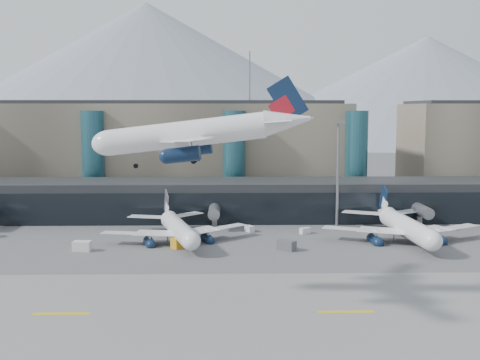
# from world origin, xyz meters

# --- Properties ---
(ground) EXTENTS (900.00, 900.00, 0.00)m
(ground) POSITION_xyz_m (0.00, 0.00, 0.00)
(ground) COLOR #515154
(ground) RESTS_ON ground
(runway_strip) EXTENTS (400.00, 40.00, 0.04)m
(runway_strip) POSITION_xyz_m (0.00, -15.00, 0.02)
(runway_strip) COLOR slate
(runway_strip) RESTS_ON ground
(runway_markings) EXTENTS (128.00, 1.00, 0.02)m
(runway_markings) POSITION_xyz_m (-0.00, -15.00, 0.05)
(runway_markings) COLOR gold
(runway_markings) RESTS_ON ground
(concourse) EXTENTS (170.00, 27.00, 10.00)m
(concourse) POSITION_xyz_m (-0.02, 57.73, 4.97)
(concourse) COLOR black
(concourse) RESTS_ON ground
(terminal_main) EXTENTS (130.00, 30.00, 31.00)m
(terminal_main) POSITION_xyz_m (-25.00, 90.00, 15.44)
(terminal_main) COLOR gray
(terminal_main) RESTS_ON ground
(teal_towers) EXTENTS (116.40, 19.40, 46.00)m
(teal_towers) POSITION_xyz_m (-14.99, 74.01, 14.01)
(teal_towers) COLOR #235663
(teal_towers) RESTS_ON ground
(mountain_ridge) EXTENTS (910.00, 400.00, 110.00)m
(mountain_ridge) POSITION_xyz_m (15.97, 380.00, 45.74)
(mountain_ridge) COLOR gray
(mountain_ridge) RESTS_ON ground
(lightmast_mid) EXTENTS (3.00, 1.20, 25.60)m
(lightmast_mid) POSITION_xyz_m (30.00, 48.00, 14.42)
(lightmast_mid) COLOR slate
(lightmast_mid) RESTS_ON ground
(hero_jet) EXTENTS (32.78, 33.08, 10.70)m
(hero_jet) POSITION_xyz_m (0.55, -10.65, 26.19)
(hero_jet) COLOR white
(hero_jet) RESTS_ON ground
(jet_parked_mid) EXTENTS (32.54, 33.94, 10.89)m
(jet_parked_mid) POSITION_xyz_m (-8.06, 32.32, 4.12)
(jet_parked_mid) COLOR white
(jet_parked_mid) RESTS_ON ground
(jet_parked_right) EXTENTS (37.13, 36.34, 11.97)m
(jet_parked_right) POSITION_xyz_m (41.43, 32.51, 4.53)
(jet_parked_right) COLOR white
(jet_parked_right) RESTS_ON ground
(veh_a) EXTENTS (3.76, 2.38, 2.00)m
(veh_a) POSITION_xyz_m (-26.18, 22.65, 1.00)
(veh_a) COLOR silver
(veh_a) RESTS_ON ground
(veh_c) EXTENTS (4.06, 3.83, 2.04)m
(veh_c) POSITION_xyz_m (15.18, 22.52, 1.02)
(veh_c) COLOR #4F4F54
(veh_c) RESTS_ON ground
(veh_d) EXTENTS (2.73, 2.34, 1.38)m
(veh_d) POSITION_xyz_m (20.98, 38.56, 0.69)
(veh_d) COLOR silver
(veh_d) RESTS_ON ground
(veh_g) EXTENTS (2.38, 2.74, 1.38)m
(veh_g) POSITION_xyz_m (8.29, 41.13, 0.69)
(veh_g) COLOR silver
(veh_g) RESTS_ON ground
(veh_h) EXTENTS (4.27, 4.15, 2.16)m
(veh_h) POSITION_xyz_m (-6.47, 25.20, 1.08)
(veh_h) COLOR gold
(veh_h) RESTS_ON ground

